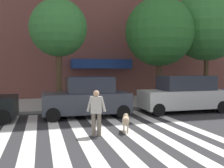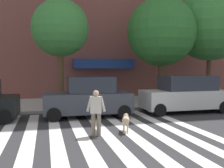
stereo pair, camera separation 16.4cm
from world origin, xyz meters
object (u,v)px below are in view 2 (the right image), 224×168
Objects in this scene: street_tree_further at (210,25)px; pedestrian_dog_walker at (96,110)px; parked_car_behind_first at (88,98)px; street_tree_nearest at (60,29)px; dog_on_leash at (126,120)px; street_tree_middle at (161,32)px; parked_car_third_in_line at (185,94)px.

pedestrian_dog_walker is at bearing -143.03° from street_tree_further.
pedestrian_dog_walker is (-0.30, -3.70, -0.02)m from parked_car_behind_first.
street_tree_further is at bearing 2.09° from street_tree_nearest.
parked_car_behind_first reaches higher than dog_on_leash.
street_tree_middle reaches higher than parked_car_behind_first.
parked_car_third_in_line is 0.74× the size of street_tree_nearest.
parked_car_third_in_line is 0.67× the size of street_tree_middle.
street_tree_middle reaches higher than street_tree_nearest.
street_tree_nearest reaches higher than parked_car_third_in_line.
parked_car_third_in_line is at bearing -91.41° from street_tree_middle.
street_tree_nearest is (-1.14, 3.16, 3.83)m from parked_car_behind_first.
parked_car_behind_first is 3.56m from dog_on_leash.
parked_car_third_in_line is at bearing 32.97° from pedestrian_dog_walker.
dog_on_leash is at bearing -140.46° from street_tree_further.
parked_car_behind_first is 7.48m from street_tree_middle.
pedestrian_dog_walker is at bearing -129.61° from street_tree_middle.
pedestrian_dog_walker reaches higher than dog_on_leash.
street_tree_further reaches higher than parked_car_behind_first.
parked_car_third_in_line is at bearing -137.88° from street_tree_further.
street_tree_middle is at bearing -176.32° from street_tree_further.
street_tree_nearest is at bearing 109.86° from parked_car_behind_first.
street_tree_middle is at bearing 30.99° from parked_car_behind_first.
parked_car_behind_first is 4.35× the size of dog_on_leash.
pedestrian_dog_walker is at bearing -94.71° from parked_car_behind_first.
parked_car_third_in_line is 5.67m from dog_on_leash.
street_tree_nearest is 0.91× the size of street_tree_middle.
dog_on_leash is (-8.41, -6.94, -5.08)m from street_tree_further.
parked_car_third_in_line is at bearing -25.76° from street_tree_nearest.
parked_car_behind_first reaches higher than pedestrian_dog_walker.
street_tree_nearest reaches higher than dog_on_leash.
street_tree_further is at bearing 20.80° from parked_car_behind_first.
parked_car_third_in_line reaches higher than parked_car_behind_first.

